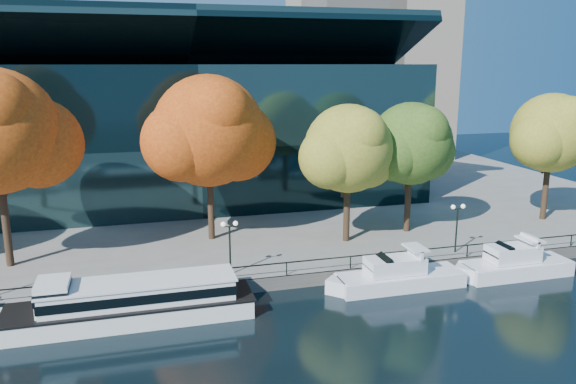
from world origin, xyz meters
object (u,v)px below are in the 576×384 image
object	(u,v)px
cruiser_far	(512,264)
cruiser_near	(395,276)
lamp_2	(457,217)
lamp_1	(230,235)
tree_5	(553,135)
tree_2	(211,133)
tree_3	(350,151)
tour_boat	(125,301)
tree_4	(412,145)

from	to	relation	value
cruiser_far	cruiser_near	bearing A→B (deg)	178.39
lamp_2	lamp_1	bearing A→B (deg)	180.00
tree_5	lamp_2	xyz separation A→B (m)	(-14.03, -6.52, -5.43)
tree_2	tree_5	distance (m)	32.69
tree_3	lamp_2	bearing A→B (deg)	-35.07
tour_boat	lamp_2	bearing A→B (deg)	8.30
cruiser_near	tree_2	distance (m)	19.29
cruiser_far	tree_2	xyz separation A→B (m)	(-21.27, 12.57, 9.32)
lamp_1	lamp_2	size ratio (longest dim) A/B	1.00
tour_boat	lamp_1	xyz separation A→B (m)	(7.42, 3.80, 2.62)
cruiser_far	tree_2	distance (m)	26.41
tour_boat	lamp_2	world-z (taller)	lamp_2
lamp_2	cruiser_far	bearing A→B (deg)	-53.56
tour_boat	lamp_1	world-z (taller)	lamp_1
lamp_2	tree_4	bearing A→B (deg)	98.32
cruiser_near	lamp_2	distance (m)	8.38
tree_5	cruiser_near	bearing A→B (deg)	-154.80
cruiser_far	lamp_1	xyz separation A→B (m)	(-21.34, 3.67, 2.98)
tour_boat	tree_2	distance (m)	17.25
tree_2	tree_5	xyz separation A→B (m)	(32.59, -2.39, -0.91)
tree_4	tree_3	bearing A→B (deg)	-169.20
tour_boat	tree_4	world-z (taller)	tree_4
tour_boat	tree_3	world-z (taller)	tree_3
tour_boat	tree_2	size ratio (longest dim) A/B	1.18
cruiser_far	tour_boat	bearing A→B (deg)	-179.74
tree_3	lamp_1	bearing A→B (deg)	-155.29
cruiser_near	cruiser_far	size ratio (longest dim) A/B	1.08
cruiser_near	tree_5	world-z (taller)	tree_5
lamp_1	cruiser_near	bearing A→B (deg)	-16.33
tour_boat	cruiser_far	world-z (taller)	tour_boat
tree_5	lamp_1	distance (m)	33.74
cruiser_far	tree_5	size ratio (longest dim) A/B	0.78
tree_3	lamp_1	xyz separation A→B (m)	(-11.25, -5.18, -4.96)
tree_2	lamp_1	world-z (taller)	tree_2
lamp_2	tree_3	bearing A→B (deg)	144.93
tree_5	lamp_2	distance (m)	16.39
tree_4	lamp_1	distance (m)	19.46
lamp_2	cruiser_near	bearing A→B (deg)	-154.24
cruiser_far	lamp_1	size ratio (longest dim) A/B	2.40
cruiser_far	tree_3	size ratio (longest dim) A/B	0.82
tree_4	tour_boat	bearing A→B (deg)	-157.87
cruiser_near	cruiser_far	xyz separation A→B (m)	(9.75, -0.27, 0.06)
lamp_1	lamp_2	world-z (taller)	same
tour_boat	tree_3	bearing A→B (deg)	25.69
tree_2	lamp_2	distance (m)	21.55
lamp_2	tree_2	bearing A→B (deg)	154.38
tree_2	tree_4	distance (m)	17.86
tree_5	lamp_2	bearing A→B (deg)	-155.08
tree_4	cruiser_far	bearing A→B (deg)	-70.11
tree_2	lamp_2	world-z (taller)	tree_2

